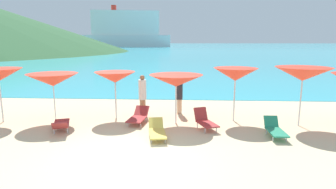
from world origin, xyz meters
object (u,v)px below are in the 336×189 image
Objects in this scene: lounge_chair_3 at (205,121)px; lounge_chair_7 at (275,129)px; umbrella_4 at (176,81)px; lounge_chair_4 at (138,116)px; lounge_chair_6 at (157,131)px; umbrella_6 at (303,74)px; umbrella_5 at (235,74)px; umbrella_2 at (53,80)px; lounge_chair_0 at (61,124)px; beachgoer_0 at (179,93)px; umbrella_3 at (115,77)px; cruise_ship at (126,31)px; beachgoer_1 at (143,94)px.

lounge_chair_3 is 1.00× the size of lounge_chair_7.
umbrella_4 is 1.41× the size of lounge_chair_4.
umbrella_6 is at bearing 7.68° from lounge_chair_6.
umbrella_5 is 1.65× the size of lounge_chair_7.
lounge_chair_0 is (0.84, -1.36, -1.51)m from umbrella_2.
lounge_chair_3 reaches higher than lounge_chair_0.
lounge_chair_0 is at bearing 178.27° from lounge_chair_7.
lounge_chair_7 is (1.14, -1.98, -1.74)m from umbrella_5.
umbrella_5 reaches higher than lounge_chair_0.
lounge_chair_6 is 1.16× the size of lounge_chair_7.
umbrella_6 is (10.17, -0.07, 0.32)m from umbrella_2.
beachgoer_0 is at bearing 68.08° from lounge_chair_6.
umbrella_5 reaches higher than umbrella_3.
lounge_chair_0 is at bearing -128.77° from umbrella_3.
lounge_chair_3 is at bearing -19.82° from umbrella_3.
umbrella_6 is at bearing -12.46° from umbrella_5.
lounge_chair_0 is 0.94× the size of beachgoer_0.
umbrella_6 is at bearing 167.73° from lounge_chair_0.
lounge_chair_4 is 0.03× the size of cruise_ship.
lounge_chair_0 is at bearing 81.83° from beachgoer_0.
umbrella_3 is 2.05m from lounge_chair_4.
lounge_chair_6 is 0.03× the size of cruise_ship.
umbrella_3 is 7.74m from umbrella_6.
umbrella_2 is 1.43× the size of lounge_chair_4.
beachgoer_1 reaches higher than lounge_chair_7.
umbrella_6 is at bearing 7.01° from lounge_chair_4.
umbrella_3 reaches higher than umbrella_4.
cruise_ship is (-35.59, 158.43, 8.96)m from lounge_chair_3.
umbrella_5 reaches higher than beachgoer_0.
umbrella_3 is at bearing 177.89° from umbrella_5.
umbrella_4 is 2.46m from lounge_chair_6.
lounge_chair_6 is (-5.62, -1.77, -1.86)m from umbrella_6.
beachgoer_1 is at bearing 150.25° from lounge_chair_7.
umbrella_6 reaches higher than umbrella_4.
umbrella_2 reaches higher than lounge_chair_4.
umbrella_3 is 0.87× the size of umbrella_6.
beachgoer_0 is at bearing -88.16° from cruise_ship.
umbrella_2 is 1.67× the size of lounge_chair_3.
lounge_chair_3 is 0.03× the size of cruise_ship.
cruise_ship is (-33.81, 159.55, 9.05)m from lounge_chair_6.
cruise_ship reaches higher than lounge_chair_6.
umbrella_3 is 3.07m from beachgoer_0.
umbrella_6 is 6.83m from lounge_chair_4.
lounge_chair_4 is (3.60, -0.05, -1.52)m from umbrella_2.
lounge_chair_4 is 1.17× the size of lounge_chair_7.
beachgoer_0 is at bearing -35.94° from beachgoer_1.
umbrella_5 is 1.34× the size of lounge_chair_0.
lounge_chair_4 reaches higher than lounge_chair_6.
lounge_chair_0 is 1.06× the size of lounge_chair_4.
umbrella_4 is 1.25× the size of beachgoer_0.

